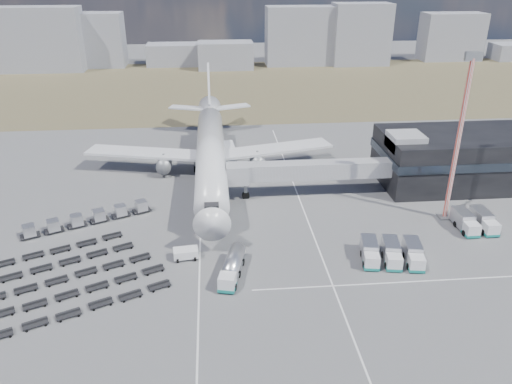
{
  "coord_description": "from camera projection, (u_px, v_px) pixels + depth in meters",
  "views": [
    {
      "loc": [
        0.71,
        -62.43,
        39.9
      ],
      "look_at": [
        7.56,
        14.29,
        4.0
      ],
      "focal_mm": 35.0,
      "sensor_mm": 36.0,
      "label": 1
    }
  ],
  "objects": [
    {
      "name": "ground",
      "position": [
        213.0,
        260.0,
        73.17
      ],
      "size": [
        420.0,
        420.0,
        0.0
      ],
      "primitive_type": "plane",
      "color": "#565659",
      "rests_on": "ground"
    },
    {
      "name": "grass_strip",
      "position": [
        210.0,
        87.0,
        172.47
      ],
      "size": [
        420.0,
        90.0,
        0.01
      ],
      "primitive_type": "cube",
      "color": "brown",
      "rests_on": "ground"
    },
    {
      "name": "lane_markings",
      "position": [
        277.0,
        246.0,
        76.66
      ],
      "size": [
        47.12,
        110.0,
        0.01
      ],
      "color": "silver",
      "rests_on": "ground"
    },
    {
      "name": "terminal",
      "position": [
        458.0,
        157.0,
        96.43
      ],
      "size": [
        30.4,
        16.4,
        11.0
      ],
      "color": "black",
      "rests_on": "ground"
    },
    {
      "name": "jet_bridge",
      "position": [
        299.0,
        171.0,
        90.75
      ],
      "size": [
        30.3,
        3.8,
        7.05
      ],
      "color": "#939399",
      "rests_on": "ground"
    },
    {
      "name": "airliner",
      "position": [
        211.0,
        150.0,
        100.16
      ],
      "size": [
        51.59,
        64.53,
        17.62
      ],
      "color": "silver",
      "rests_on": "ground"
    },
    {
      "name": "skyline",
      "position": [
        160.0,
        41.0,
        200.87
      ],
      "size": [
        299.73,
        23.06,
        25.87
      ],
      "color": "gray",
      "rests_on": "ground"
    },
    {
      "name": "fuel_tanker",
      "position": [
        232.0,
        267.0,
        68.78
      ],
      "size": [
        4.31,
        9.22,
        2.89
      ],
      "rotation": [
        0.0,
        0.0,
        -0.24
      ],
      "color": "silver",
      "rests_on": "ground"
    },
    {
      "name": "pushback_tug",
      "position": [
        186.0,
        254.0,
        73.1
      ],
      "size": [
        3.8,
        2.4,
        1.59
      ],
      "primitive_type": "cube",
      "rotation": [
        0.0,
        0.0,
        0.11
      ],
      "color": "silver",
      "rests_on": "ground"
    },
    {
      "name": "catering_truck",
      "position": [
        228.0,
        153.0,
        109.03
      ],
      "size": [
        3.31,
        7.05,
        3.15
      ],
      "rotation": [
        0.0,
        0.0,
        0.07
      ],
      "color": "silver",
      "rests_on": "ground"
    },
    {
      "name": "service_trucks_near",
      "position": [
        392.0,
        253.0,
        72.23
      ],
      "size": [
        9.38,
        7.7,
        2.56
      ],
      "rotation": [
        0.0,
        0.0,
        -0.17
      ],
      "color": "silver",
      "rests_on": "ground"
    },
    {
      "name": "service_trucks_far",
      "position": [
        475.0,
        221.0,
        80.91
      ],
      "size": [
        5.47,
        6.54,
        2.63
      ],
      "rotation": [
        0.0,
        0.0,
        0.0
      ],
      "color": "silver",
      "rests_on": "ground"
    },
    {
      "name": "uld_row",
      "position": [
        88.0,
        218.0,
        82.48
      ],
      "size": [
        19.99,
        10.21,
        1.91
      ],
      "rotation": [
        0.0,
        0.0,
        0.42
      ],
      "color": "black",
      "rests_on": "ground"
    },
    {
      "name": "baggage_dollies",
      "position": [
        72.0,
        277.0,
        68.5
      ],
      "size": [
        26.91,
        25.13,
        0.7
      ],
      "rotation": [
        0.0,
        0.0,
        0.43
      ],
      "color": "black",
      "rests_on": "ground"
    },
    {
      "name": "floodlight_mast",
      "position": [
        458.0,
        140.0,
        79.22
      ],
      "size": [
        2.57,
        2.14,
        27.68
      ],
      "rotation": [
        0.0,
        0.0,
        -0.01
      ],
      "color": "red",
      "rests_on": "ground"
    }
  ]
}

